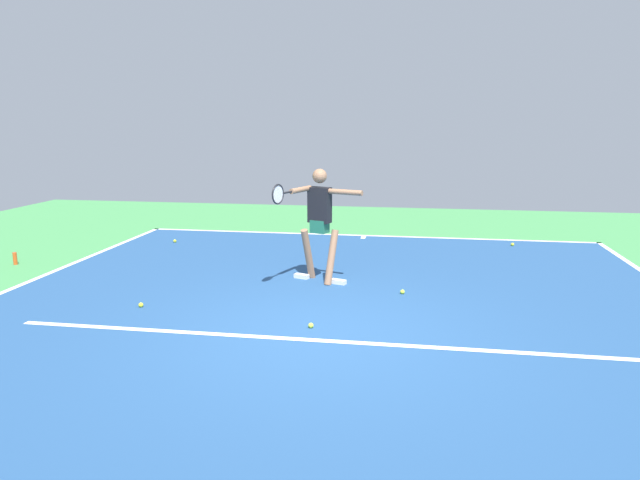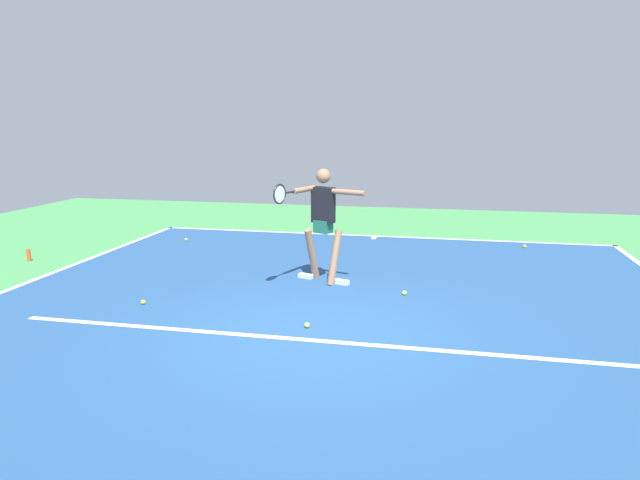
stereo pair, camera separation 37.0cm
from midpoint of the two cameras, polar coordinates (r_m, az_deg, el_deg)
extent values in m
plane|color=#428E4C|center=(6.93, -1.51, -9.24)|extent=(20.92, 20.92, 0.00)
cube|color=navy|center=(6.93, -1.51, -9.23)|extent=(9.91, 12.23, 0.00)
cube|color=white|center=(12.72, 3.60, 0.45)|extent=(9.91, 0.10, 0.01)
cube|color=white|center=(6.70, -1.91, -9.96)|extent=(7.43, 0.10, 0.01)
cube|color=white|center=(12.52, 3.51, 0.28)|extent=(0.10, 0.30, 0.01)
cylinder|color=#9E7051|center=(8.88, -0.05, -1.74)|extent=(0.22, 0.37, 0.86)
cube|color=white|center=(8.92, 0.65, -4.19)|extent=(0.26, 0.18, 0.07)
cylinder|color=#9E7051|center=(9.09, -2.35, -1.44)|extent=(0.22, 0.37, 0.86)
cube|color=white|center=(9.25, -2.99, -3.63)|extent=(0.26, 0.18, 0.07)
cube|color=#1E664C|center=(8.89, -1.23, 1.37)|extent=(0.30, 0.27, 0.20)
cube|color=black|center=(8.83, -1.24, 3.51)|extent=(0.38, 0.29, 0.55)
sphere|color=#9E7051|center=(8.78, -1.25, 6.39)|extent=(0.22, 0.22, 0.22)
cylinder|color=#9E7051|center=(8.59, 1.32, 4.78)|extent=(0.54, 0.26, 0.08)
cylinder|color=#9E7051|center=(8.66, -3.14, 5.02)|extent=(0.26, 0.54, 0.08)
cylinder|color=black|center=(8.34, -4.56, 4.75)|extent=(0.10, 0.22, 0.03)
torus|color=black|center=(8.14, -5.52, 4.56)|extent=(0.12, 0.28, 0.29)
cylinder|color=silver|center=(8.14, -5.52, 4.56)|extent=(0.09, 0.23, 0.25)
sphere|color=yellow|center=(8.25, -18.65, -6.15)|extent=(0.07, 0.07, 0.07)
sphere|color=yellow|center=(12.21, 17.81, -0.42)|extent=(0.07, 0.07, 0.07)
sphere|color=#C6E53D|center=(8.47, 6.97, -5.15)|extent=(0.07, 0.07, 0.07)
sphere|color=#C6E53D|center=(7.07, -2.43, -8.51)|extent=(0.07, 0.07, 0.07)
sphere|color=yellow|center=(12.38, -15.09, -0.10)|extent=(0.07, 0.07, 0.07)
cylinder|color=#D84C1E|center=(11.53, -28.91, -1.63)|extent=(0.07, 0.07, 0.22)
camera|label=1|loc=(0.19, -91.37, -0.28)|focal=32.14mm
camera|label=2|loc=(0.19, 88.63, 0.28)|focal=32.14mm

